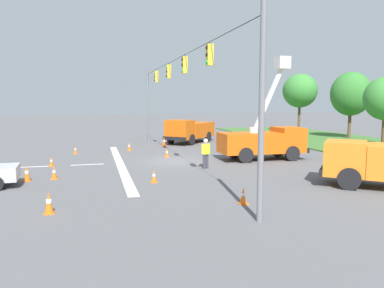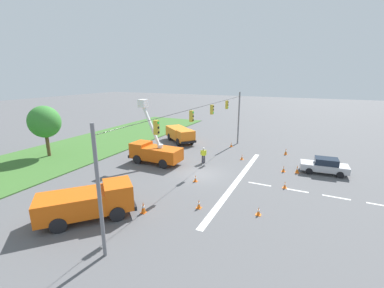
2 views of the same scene
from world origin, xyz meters
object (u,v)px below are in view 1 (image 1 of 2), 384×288
at_px(utility_truck_support_near, 190,130).
at_px(traffic_cone_mid_right, 75,150).
at_px(road_worker, 206,152).
at_px(traffic_cone_lane_edge_b, 243,196).
at_px(traffic_cone_lane_edge_a, 154,176).
at_px(tree_far_west, 300,91).
at_px(traffic_cone_foreground_right, 51,162).
at_px(traffic_cone_foreground_left, 27,173).
at_px(traffic_cone_mid_left, 129,146).
at_px(traffic_cone_far_right, 164,141).
at_px(traffic_cone_centre_line, 54,173).
at_px(traffic_cone_near_bucket, 49,203).
at_px(traffic_cone_far_left, 167,153).
at_px(utility_truck_bucket_lift, 264,139).
at_px(tree_west, 351,94).

xyz_separation_m(utility_truck_support_near, traffic_cone_mid_right, (5.26, -10.25, -0.93)).
height_order(road_worker, traffic_cone_lane_edge_b, road_worker).
relative_size(traffic_cone_mid_right, traffic_cone_lane_edge_a, 0.99).
height_order(tree_far_west, road_worker, tree_far_west).
xyz_separation_m(tree_far_west, road_worker, (21.21, -18.59, -4.27)).
bearing_deg(traffic_cone_foreground_right, road_worker, 70.85).
relative_size(utility_truck_support_near, traffic_cone_foreground_left, 7.66).
height_order(utility_truck_support_near, road_worker, utility_truck_support_near).
bearing_deg(traffic_cone_lane_edge_a, traffic_cone_mid_left, -179.66).
bearing_deg(traffic_cone_far_right, traffic_cone_foreground_right, -44.81).
xyz_separation_m(traffic_cone_foreground_left, traffic_cone_centre_line, (-0.20, 1.25, -0.07)).
bearing_deg(traffic_cone_near_bucket, traffic_cone_far_right, 158.20).
relative_size(traffic_cone_lane_edge_b, traffic_cone_far_left, 1.04).
xyz_separation_m(traffic_cone_lane_edge_b, traffic_cone_centre_line, (-6.78, -7.50, 0.01)).
bearing_deg(traffic_cone_near_bucket, tree_far_west, 137.00).
xyz_separation_m(road_worker, traffic_cone_mid_right, (-8.49, -7.72, -0.71)).
height_order(utility_truck_bucket_lift, traffic_cone_lane_edge_a, utility_truck_bucket_lift).
bearing_deg(utility_truck_bucket_lift, traffic_cone_far_right, -151.04).
bearing_deg(tree_far_west, traffic_cone_mid_left, -61.95).
relative_size(utility_truck_bucket_lift, traffic_cone_lane_edge_a, 11.25).
height_order(traffic_cone_near_bucket, traffic_cone_lane_edge_a, traffic_cone_near_bucket).
bearing_deg(traffic_cone_foreground_right, traffic_cone_far_right, 135.19).
relative_size(road_worker, traffic_cone_near_bucket, 2.24).
distance_m(utility_truck_bucket_lift, traffic_cone_centre_line, 13.57).
height_order(traffic_cone_far_right, traffic_cone_centre_line, traffic_cone_far_right).
bearing_deg(traffic_cone_foreground_right, traffic_cone_centre_line, 7.77).
relative_size(traffic_cone_mid_right, traffic_cone_far_right, 0.73).
bearing_deg(traffic_cone_foreground_left, traffic_cone_mid_right, 169.12).
height_order(tree_far_west, traffic_cone_lane_edge_a, tree_far_west).
relative_size(road_worker, traffic_cone_lane_edge_a, 2.89).
distance_m(tree_far_west, traffic_cone_foreground_right, 33.28).
height_order(traffic_cone_foreground_right, traffic_cone_near_bucket, traffic_cone_near_bucket).
bearing_deg(tree_far_west, utility_truck_bucket_lift, -36.14).
bearing_deg(traffic_cone_foreground_left, traffic_cone_lane_edge_a, 72.90).
xyz_separation_m(utility_truck_support_near, traffic_cone_near_bucket, (20.93, -10.42, -0.83)).
height_order(utility_truck_support_near, traffic_cone_far_right, utility_truck_support_near).
distance_m(tree_west, traffic_cone_far_left, 22.97).
bearing_deg(tree_far_west, traffic_cone_foreground_left, -51.54).
xyz_separation_m(tree_west, traffic_cone_mid_right, (4.57, -27.44, -4.43)).
bearing_deg(traffic_cone_near_bucket, traffic_cone_far_left, 151.95).
bearing_deg(traffic_cone_centre_line, traffic_cone_lane_edge_b, 47.89).
height_order(tree_far_west, utility_truck_support_near, tree_far_west).
bearing_deg(traffic_cone_lane_edge_a, traffic_cone_mid_right, -160.03).
bearing_deg(tree_west, tree_far_west, -172.08).
height_order(utility_truck_support_near, traffic_cone_far_left, utility_truck_support_near).
relative_size(tree_west, traffic_cone_lane_edge_a, 11.43).
height_order(tree_far_west, traffic_cone_lane_edge_b, tree_far_west).
bearing_deg(traffic_cone_lane_edge_b, traffic_cone_mid_right, -156.96).
bearing_deg(tree_west, traffic_cone_far_right, -85.97).
relative_size(traffic_cone_near_bucket, traffic_cone_far_right, 0.95).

